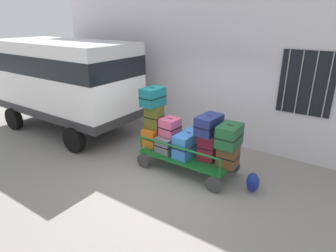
{
  "coord_description": "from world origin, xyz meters",
  "views": [
    {
      "loc": [
        3.3,
        -4.88,
        3.46
      ],
      "look_at": [
        -0.34,
        0.41,
        1.0
      ],
      "focal_mm": 30.73,
      "sensor_mm": 36.0,
      "label": 1
    }
  ],
  "objects": [
    {
      "name": "suitcase_midleft_middle",
      "position": [
        -0.28,
        0.41,
        1.0
      ],
      "size": [
        0.43,
        0.46,
        0.43
      ],
      "color": "#CC4C72",
      "rests_on": "suitcase_midleft_bottom"
    },
    {
      "name": "luggage_cart",
      "position": [
        0.22,
        0.41,
        0.33
      ],
      "size": [
        2.22,
        1.08,
        0.4
      ],
      "color": "#146023",
      "rests_on": "ground"
    },
    {
      "name": "suitcase_midleft_bottom",
      "position": [
        -0.28,
        0.43,
        0.59
      ],
      "size": [
        0.45,
        0.8,
        0.38
      ],
      "color": "slate",
      "rests_on": "luggage_cart"
    },
    {
      "name": "cart_railing",
      "position": [
        0.22,
        0.41,
        0.72
      ],
      "size": [
        2.11,
        0.95,
        0.38
      ],
      "color": "#146023",
      "rests_on": "luggage_cart"
    },
    {
      "name": "suitcase_left_bottom",
      "position": [
        -0.78,
        0.4,
        0.62
      ],
      "size": [
        0.45,
        0.51,
        0.45
      ],
      "color": "orange",
      "rests_on": "luggage_cart"
    },
    {
      "name": "suitcase_left_middle",
      "position": [
        -0.78,
        0.44,
        1.15
      ],
      "size": [
        0.41,
        0.34,
        0.6
      ],
      "color": "#4C5119",
      "rests_on": "suitcase_left_bottom"
    },
    {
      "name": "van",
      "position": [
        -4.32,
        0.56,
        1.71
      ],
      "size": [
        4.76,
        2.2,
        2.79
      ],
      "color": "white",
      "rests_on": "ground"
    },
    {
      "name": "suitcase_center_bottom",
      "position": [
        0.22,
        0.43,
        0.68
      ],
      "size": [
        0.4,
        0.87,
        0.56
      ],
      "color": "#3372C6",
      "rests_on": "luggage_cart"
    },
    {
      "name": "backpack",
      "position": [
        1.82,
        0.38,
        0.22
      ],
      "size": [
        0.27,
        0.22,
        0.44
      ],
      "color": "navy",
      "rests_on": "ground"
    },
    {
      "name": "building_wall",
      "position": [
        0.01,
        2.55,
        2.5
      ],
      "size": [
        12.0,
        0.38,
        5.0
      ],
      "color": "silver",
      "rests_on": "ground"
    },
    {
      "name": "suitcase_midright_bottom",
      "position": [
        0.72,
        0.43,
        0.72
      ],
      "size": [
        0.4,
        0.32,
        0.65
      ],
      "color": "maroon",
      "rests_on": "luggage_cart"
    },
    {
      "name": "suitcase_right_middle",
      "position": [
        1.21,
        0.42,
        1.12
      ],
      "size": [
        0.44,
        0.61,
        0.48
      ],
      "color": "#194C28",
      "rests_on": "suitcase_right_bottom"
    },
    {
      "name": "suitcase_right_bottom",
      "position": [
        1.21,
        0.44,
        0.64
      ],
      "size": [
        0.45,
        0.43,
        0.49
      ],
      "color": "brown",
      "rests_on": "luggage_cart"
    },
    {
      "name": "suitcase_left_top",
      "position": [
        -0.78,
        0.4,
        1.66
      ],
      "size": [
        0.44,
        0.6,
        0.44
      ],
      "color": "#0F5960",
      "rests_on": "suitcase_left_middle"
    },
    {
      "name": "suitcase_midright_middle",
      "position": [
        0.72,
        0.45,
        1.25
      ],
      "size": [
        0.45,
        0.68,
        0.42
      ],
      "color": "navy",
      "rests_on": "suitcase_midright_bottom"
    },
    {
      "name": "ground_plane",
      "position": [
        0.0,
        0.0,
        0.0
      ],
      "size": [
        40.0,
        40.0,
        0.0
      ],
      "primitive_type": "plane",
      "color": "gray"
    }
  ]
}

